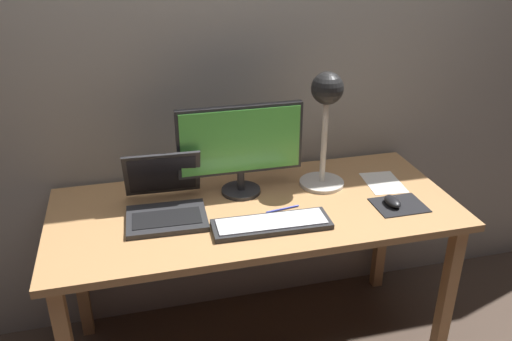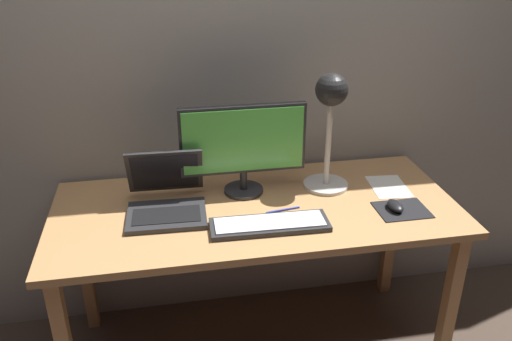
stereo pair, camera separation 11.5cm
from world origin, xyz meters
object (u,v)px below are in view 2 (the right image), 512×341
Objects in this scene: keyboard_main at (270,224)px; mouse at (395,206)px; monitor at (243,144)px; desk_lamp at (330,111)px; pen at (283,210)px; laptop at (166,194)px.

mouse reaches higher than keyboard_main.
desk_lamp reaches higher than monitor.
desk_lamp reaches higher than keyboard_main.
keyboard_main reaches higher than pen.
laptop is at bearing 150.12° from keyboard_main.
pen is (0.44, -0.10, -0.06)m from laptop.
keyboard_main is at bearing -137.16° from desk_lamp.
monitor is at bearing 14.34° from laptop.
desk_lamp reaches higher than mouse.
desk_lamp is at bearing 129.96° from mouse.
mouse is at bearing 3.94° from keyboard_main.
desk_lamp is 3.51× the size of pen.
laptop is (-0.37, 0.21, 0.05)m from keyboard_main.
desk_lamp reaches higher than laptop.
monitor is 1.03× the size of desk_lamp.
pen is at bearing -12.98° from laptop.
mouse is at bearing -50.04° from desk_lamp.
desk_lamp is 5.12× the size of mouse.
mouse reaches higher than pen.
mouse is 0.69× the size of pen.
monitor is 0.65m from mouse.
pen is at bearing 55.48° from keyboard_main.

